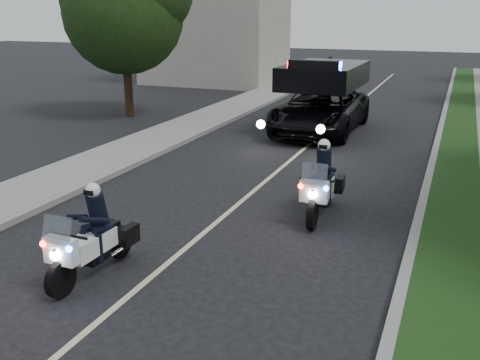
# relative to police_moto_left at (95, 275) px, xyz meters

# --- Properties ---
(ground) EXTENTS (120.00, 120.00, 0.00)m
(ground) POSITION_rel_police_moto_left_xyz_m (0.97, -0.71, 0.00)
(ground) COLOR black
(ground) RESTS_ON ground
(curb_right) EXTENTS (0.20, 60.00, 0.15)m
(curb_right) POSITION_rel_police_moto_left_xyz_m (5.07, 9.29, 0.07)
(curb_right) COLOR gray
(curb_right) RESTS_ON ground
(grass_verge) EXTENTS (1.20, 60.00, 0.16)m
(grass_verge) POSITION_rel_police_moto_left_xyz_m (5.77, 9.29, 0.08)
(grass_verge) COLOR #193814
(grass_verge) RESTS_ON ground
(curb_left) EXTENTS (0.20, 60.00, 0.15)m
(curb_left) POSITION_rel_police_moto_left_xyz_m (-3.13, 9.29, 0.07)
(curb_left) COLOR gray
(curb_left) RESTS_ON ground
(sidewalk_left) EXTENTS (2.00, 60.00, 0.16)m
(sidewalk_left) POSITION_rel_police_moto_left_xyz_m (-4.23, 9.29, 0.08)
(sidewalk_left) COLOR gray
(sidewalk_left) RESTS_ON ground
(building_far) EXTENTS (8.00, 6.00, 7.00)m
(building_far) POSITION_rel_police_moto_left_xyz_m (-9.03, 25.29, 3.50)
(building_far) COLOR #A8A396
(building_far) RESTS_ON ground
(lane_marking) EXTENTS (0.12, 50.00, 0.01)m
(lane_marking) POSITION_rel_police_moto_left_xyz_m (0.97, 9.29, 0.00)
(lane_marking) COLOR #BFB78C
(lane_marking) RESTS_ON ground
(police_moto_left) EXTENTS (0.74, 1.97, 1.66)m
(police_moto_left) POSITION_rel_police_moto_left_xyz_m (0.00, 0.00, 0.00)
(police_moto_left) COLOR white
(police_moto_left) RESTS_ON ground
(police_moto_right) EXTENTS (0.81, 2.08, 1.74)m
(police_moto_right) POSITION_rel_police_moto_left_xyz_m (2.96, 4.34, 0.00)
(police_moto_right) COLOR silver
(police_moto_right) RESTS_ON ground
(police_suv) EXTENTS (2.89, 6.12, 2.96)m
(police_suv) POSITION_rel_police_moto_left_xyz_m (0.78, 13.10, 0.00)
(police_suv) COLOR black
(police_suv) RESTS_ON ground
(bicycle) EXTENTS (0.64, 1.66, 0.86)m
(bicycle) POSITION_rel_police_moto_left_xyz_m (-1.63, 25.07, 0.00)
(bicycle) COLOR black
(bicycle) RESTS_ON ground
(cyclist) EXTENTS (0.63, 0.46, 1.66)m
(cyclist) POSITION_rel_police_moto_left_xyz_m (-1.63, 25.07, 0.00)
(cyclist) COLOR black
(cyclist) RESTS_ON ground
(tree_left_near) EXTENTS (5.97, 5.97, 8.38)m
(tree_left_near) POSITION_rel_police_moto_left_xyz_m (-7.70, 13.16, 0.00)
(tree_left_near) COLOR #1B3913
(tree_left_near) RESTS_ON ground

